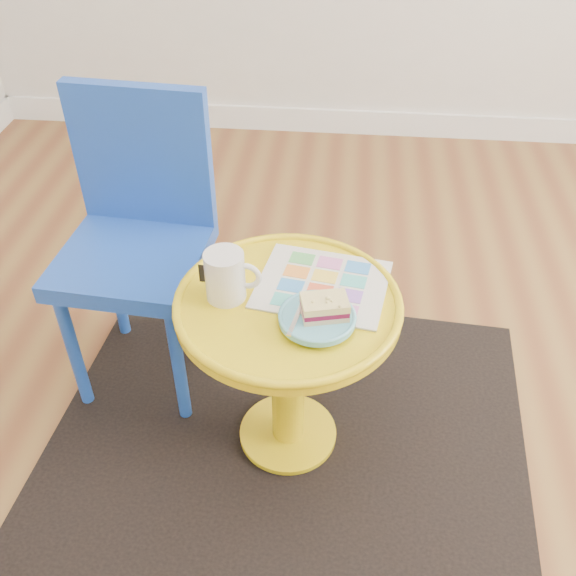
# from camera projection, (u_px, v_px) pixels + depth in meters

# --- Properties ---
(floor) EXTENTS (4.00, 4.00, 0.00)m
(floor) POSITION_uv_depth(u_px,v_px,m) (414.00, 473.00, 1.71)
(floor) COLOR brown
(floor) RESTS_ON ground
(room_walls) EXTENTS (4.00, 4.00, 4.00)m
(room_walls) POSITION_uv_depth(u_px,v_px,m) (145.00, 225.00, 2.50)
(room_walls) COLOR silver
(room_walls) RESTS_ON ground
(rug) EXTENTS (1.38, 1.20, 0.01)m
(rug) POSITION_uv_depth(u_px,v_px,m) (288.00, 435.00, 1.80)
(rug) COLOR black
(rug) RESTS_ON ground
(side_table) EXTENTS (0.53, 0.53, 0.50)m
(side_table) POSITION_uv_depth(u_px,v_px,m) (288.00, 345.00, 1.57)
(side_table) COLOR gold
(side_table) RESTS_ON ground
(chair) EXTENTS (0.40, 0.40, 0.85)m
(chair) POSITION_uv_depth(u_px,v_px,m) (138.00, 229.00, 1.73)
(chair) COLOR #1C48B6
(chair) RESTS_ON ground
(newspaper) EXTENTS (0.34, 0.30, 0.01)m
(newspaper) POSITION_uv_depth(u_px,v_px,m) (322.00, 284.00, 1.52)
(newspaper) COLOR silver
(newspaper) RESTS_ON side_table
(mug) EXTENTS (0.13, 0.09, 0.12)m
(mug) POSITION_uv_depth(u_px,v_px,m) (226.00, 275.00, 1.45)
(mug) COLOR silver
(mug) RESTS_ON side_table
(plate) EXTENTS (0.17, 0.17, 0.02)m
(plate) POSITION_uv_depth(u_px,v_px,m) (317.00, 318.00, 1.41)
(plate) COLOR #5EB1C7
(plate) RESTS_ON newspaper
(cake_slice) EXTENTS (0.11, 0.09, 0.04)m
(cake_slice) POSITION_uv_depth(u_px,v_px,m) (325.00, 307.00, 1.39)
(cake_slice) COLOR #D3BC8C
(cake_slice) RESTS_ON plate
(fork) EXTENTS (0.04, 0.14, 0.00)m
(fork) POSITION_uv_depth(u_px,v_px,m) (299.00, 312.00, 1.41)
(fork) COLOR silver
(fork) RESTS_ON plate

